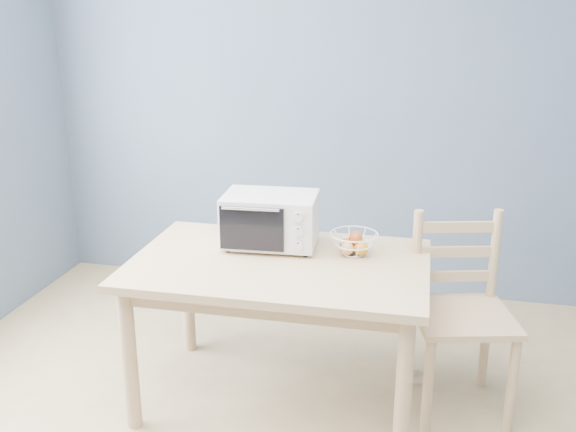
% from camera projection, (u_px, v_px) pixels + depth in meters
% --- Properties ---
extents(room, '(4.01, 4.51, 2.61)m').
position_uv_depth(room, '(244.00, 197.00, 2.10)').
color(room, tan).
rests_on(room, ground).
extents(dining_table, '(1.40, 0.90, 0.75)m').
position_uv_depth(dining_table, '(279.00, 280.00, 3.07)').
color(dining_table, tan).
rests_on(dining_table, ground).
extents(toaster_oven, '(0.47, 0.36, 0.27)m').
position_uv_depth(toaster_oven, '(267.00, 219.00, 3.18)').
color(toaster_oven, beige).
rests_on(toaster_oven, dining_table).
extents(fruit_basket, '(0.30, 0.30, 0.12)m').
position_uv_depth(fruit_basket, '(354.00, 243.00, 3.09)').
color(fruit_basket, white).
rests_on(fruit_basket, dining_table).
extents(dining_chair, '(0.54, 0.54, 0.97)m').
position_uv_depth(dining_chair, '(460.00, 316.00, 3.08)').
color(dining_chair, tan).
rests_on(dining_chair, ground).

